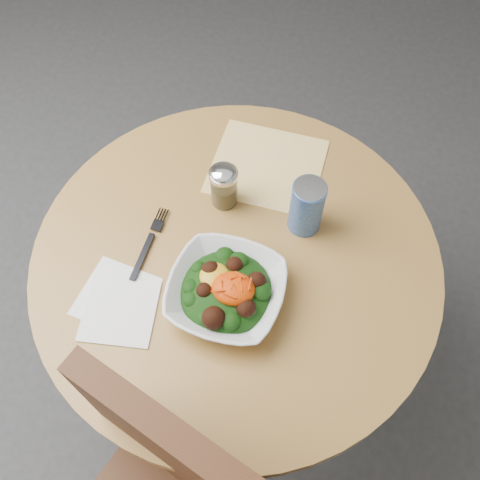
% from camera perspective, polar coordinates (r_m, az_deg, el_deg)
% --- Properties ---
extents(ground, '(6.00, 6.00, 0.00)m').
position_cam_1_polar(ground, '(1.86, -0.27, -12.88)').
color(ground, '#313134').
rests_on(ground, ground).
extents(table, '(0.90, 0.90, 0.75)m').
position_cam_1_polar(table, '(1.35, -0.37, -5.70)').
color(table, black).
rests_on(table, ground).
extents(cloth_napkin, '(0.28, 0.26, 0.00)m').
position_cam_1_polar(cloth_napkin, '(1.31, 2.90, 7.87)').
color(cloth_napkin, '#F19E0C').
rests_on(cloth_napkin, table).
extents(paper_napkins, '(0.19, 0.20, 0.00)m').
position_cam_1_polar(paper_napkins, '(1.15, -12.89, -6.62)').
color(paper_napkins, white).
rests_on(paper_napkins, table).
extents(salad_bowl, '(0.26, 0.26, 0.09)m').
position_cam_1_polar(salad_bowl, '(1.10, -1.48, -5.44)').
color(salad_bowl, white).
rests_on(salad_bowl, table).
extents(fork, '(0.03, 0.19, 0.00)m').
position_cam_1_polar(fork, '(1.20, -9.59, -0.07)').
color(fork, black).
rests_on(fork, table).
extents(spice_shaker, '(0.06, 0.06, 0.12)m').
position_cam_1_polar(spice_shaker, '(1.20, -1.73, 5.79)').
color(spice_shaker, silver).
rests_on(spice_shaker, table).
extents(beverage_can, '(0.07, 0.07, 0.14)m').
position_cam_1_polar(beverage_can, '(1.16, 7.12, 3.55)').
color(beverage_can, navy).
rests_on(beverage_can, table).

